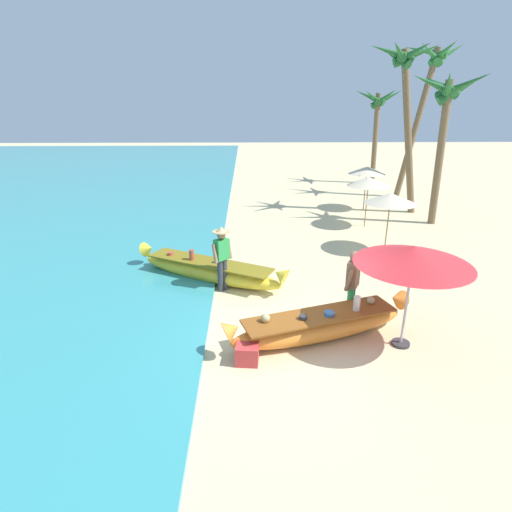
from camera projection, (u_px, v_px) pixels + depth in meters
The scene contains 14 objects.
ground_plane at pixel (295, 338), 8.61m from camera, with size 80.00×80.00×0.00m, color beige.
boat_orange_foreground at pixel (320, 325), 8.46m from camera, with size 4.06×1.89×0.89m.
boat_yellow_midground at pixel (209, 270), 11.18m from camera, with size 4.25×2.62×0.84m.
person_vendor_hatted at pixel (222, 254), 10.38m from camera, with size 0.53×0.51×1.73m.
person_tourist_customer at pixel (352, 282), 8.98m from camera, with size 0.44×0.58×1.64m.
patio_umbrella_large at pixel (413, 256), 7.67m from camera, with size 2.20×2.20×2.12m.
parasol_row_0 at pixel (391, 198), 12.86m from camera, with size 1.60×1.60×1.91m.
parasol_row_1 at pixel (369, 182), 15.43m from camera, with size 1.60×1.60×1.91m.
parasol_row_2 at pixel (367, 170), 17.85m from camera, with size 1.60×1.60×1.91m.
palm_tree_tall_inland at pixel (447, 103), 14.79m from camera, with size 2.75×2.59×5.62m.
palm_tree_leaning_seaward at pixel (429, 78), 18.90m from camera, with size 2.68×2.58×7.12m.
palm_tree_mid_cluster at pixel (378, 108), 22.69m from camera, with size 2.54×2.80×5.23m.
palm_tree_far_behind at pixel (405, 78), 16.09m from camera, with size 2.76×2.47×6.75m.
cooler_box at pixel (247, 354), 7.73m from camera, with size 0.42×0.35×0.38m, color #C63838.
Camera 1 is at (-0.98, -7.40, 4.69)m, focal length 28.95 mm.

